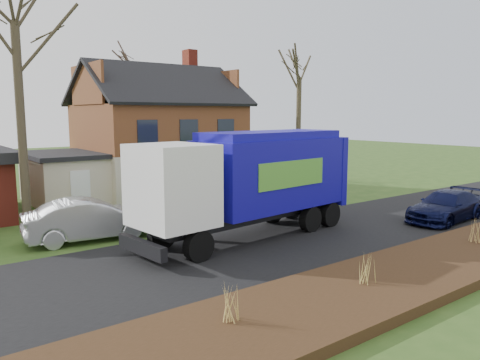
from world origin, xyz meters
TOP-DOWN VIEW (x-y plane):
  - ground at (0.00, 0.00)m, footprint 120.00×120.00m
  - road at (0.00, 0.00)m, footprint 80.00×7.00m
  - mulch_verge at (0.00, -5.30)m, footprint 80.00×3.50m
  - main_house at (1.49, 13.91)m, footprint 12.95×8.95m
  - garbage_truck at (-0.34, 1.41)m, footprint 10.15×3.67m
  - silver_sedan at (-5.76, 4.89)m, footprint 5.20×2.34m
  - navy_wagon at (8.65, -1.80)m, footprint 4.91×2.24m
  - tree_front_east at (10.73, 10.26)m, footprint 3.81×3.81m
  - tree_back at (4.27, 22.26)m, footprint 3.61×3.61m
  - grass_clump_west at (-6.08, -4.92)m, footprint 0.34×0.28m
  - grass_clump_mid at (-1.63, -5.30)m, footprint 0.31×0.25m
  - grass_clump_east at (4.99, -5.08)m, footprint 0.35×0.29m

SIDE VIEW (x-z plane):
  - ground at x=0.00m, z-range 0.00..0.00m
  - road at x=0.00m, z-range 0.00..0.02m
  - mulch_verge at x=0.00m, z-range 0.00..0.30m
  - navy_wagon at x=8.65m, z-range 0.00..1.39m
  - grass_clump_mid at x=-1.63m, z-range 0.30..1.16m
  - grass_clump_east at x=4.99m, z-range 0.30..1.18m
  - grass_clump_west at x=-6.08m, z-range 0.30..1.19m
  - silver_sedan at x=-5.76m, z-range 0.00..1.66m
  - garbage_truck at x=-0.34m, z-range 0.33..4.58m
  - main_house at x=1.49m, z-range -0.60..8.66m
  - tree_front_east at x=10.73m, z-range 3.31..13.90m
  - tree_back at x=4.27m, z-range 3.82..15.26m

